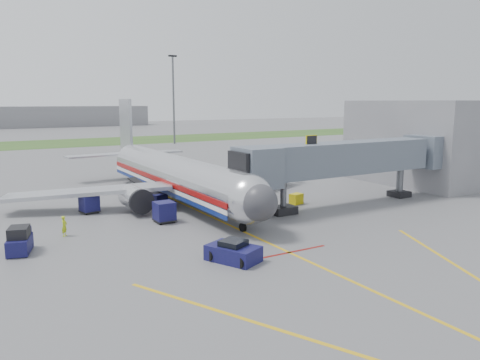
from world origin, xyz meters
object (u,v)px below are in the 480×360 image
ramp_worker (64,226)px  pushback_tug (233,252)px  airliner (175,175)px  baggage_tug (20,241)px  belt_loader (149,196)px

ramp_worker → pushback_tug: bearing=-107.9°
ramp_worker → airliner: bearing=-21.6°
airliner → pushback_tug: 19.28m
airliner → baggage_tug: 18.55m
airliner → ramp_worker: airliner is taller
baggage_tug → belt_loader: 16.92m
airliner → pushback_tug: (-4.00, -18.75, -2.08)m
belt_loader → ramp_worker: bearing=-138.7°
airliner → belt_loader: size_ratio=7.66×
pushback_tug → baggage_tug: 14.22m
pushback_tug → ramp_worker: size_ratio=2.45×
pushback_tug → baggage_tug: size_ratio=1.35×
airliner → pushback_tug: size_ratio=9.51×
airliner → baggage_tug: size_ratio=12.80×
airliner → ramp_worker: (-12.08, -7.59, -1.88)m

